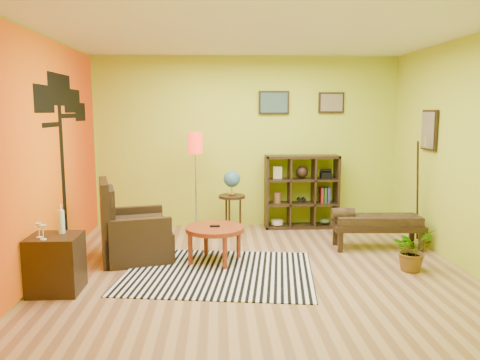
{
  "coord_description": "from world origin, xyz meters",
  "views": [
    {
      "loc": [
        -0.47,
        -5.49,
        1.91
      ],
      "look_at": [
        -0.2,
        0.34,
        1.05
      ],
      "focal_mm": 35.0,
      "sensor_mm": 36.0,
      "label": 1
    }
  ],
  "objects_px": {
    "potted_plant": "(412,254)",
    "floor_lamp": "(195,152)",
    "cube_shelf": "(302,192)",
    "coffee_table": "(215,232)",
    "side_cabinet": "(56,263)",
    "globe_table": "(232,186)",
    "armchair": "(132,235)",
    "bench": "(375,223)"
  },
  "relations": [
    {
      "from": "potted_plant",
      "to": "floor_lamp",
      "type": "bearing_deg",
      "value": 146.2
    },
    {
      "from": "cube_shelf",
      "to": "potted_plant",
      "type": "xyz_separation_m",
      "value": [
        0.95,
        -2.18,
        -0.39
      ]
    },
    {
      "from": "potted_plant",
      "to": "coffee_table",
      "type": "bearing_deg",
      "value": 169.3
    },
    {
      "from": "coffee_table",
      "to": "floor_lamp",
      "type": "xyz_separation_m",
      "value": [
        -0.3,
        1.34,
        0.9
      ]
    },
    {
      "from": "cube_shelf",
      "to": "potted_plant",
      "type": "relative_size",
      "value": 2.27
    },
    {
      "from": "side_cabinet",
      "to": "potted_plant",
      "type": "bearing_deg",
      "value": 6.81
    },
    {
      "from": "globe_table",
      "to": "cube_shelf",
      "type": "height_order",
      "value": "cube_shelf"
    },
    {
      "from": "potted_plant",
      "to": "cube_shelf",
      "type": "bearing_deg",
      "value": 113.46
    },
    {
      "from": "side_cabinet",
      "to": "coffee_table",
      "type": "bearing_deg",
      "value": 29.03
    },
    {
      "from": "armchair",
      "to": "floor_lamp",
      "type": "relative_size",
      "value": 0.66
    },
    {
      "from": "coffee_table",
      "to": "floor_lamp",
      "type": "distance_m",
      "value": 1.64
    },
    {
      "from": "armchair",
      "to": "globe_table",
      "type": "xyz_separation_m",
      "value": [
        1.34,
        1.19,
        0.44
      ]
    },
    {
      "from": "side_cabinet",
      "to": "globe_table",
      "type": "bearing_deg",
      "value": 49.8
    },
    {
      "from": "side_cabinet",
      "to": "potted_plant",
      "type": "xyz_separation_m",
      "value": [
        4.06,
        0.48,
        -0.11
      ]
    },
    {
      "from": "side_cabinet",
      "to": "bench",
      "type": "relative_size",
      "value": 0.73
    },
    {
      "from": "armchair",
      "to": "bench",
      "type": "distance_m",
      "value": 3.33
    },
    {
      "from": "coffee_table",
      "to": "globe_table",
      "type": "bearing_deg",
      "value": 79.26
    },
    {
      "from": "coffee_table",
      "to": "bench",
      "type": "distance_m",
      "value": 2.28
    },
    {
      "from": "armchair",
      "to": "cube_shelf",
      "type": "bearing_deg",
      "value": 31.67
    },
    {
      "from": "globe_table",
      "to": "potted_plant",
      "type": "bearing_deg",
      "value": -40.55
    },
    {
      "from": "cube_shelf",
      "to": "bench",
      "type": "distance_m",
      "value": 1.51
    },
    {
      "from": "armchair",
      "to": "floor_lamp",
      "type": "distance_m",
      "value": 1.71
    },
    {
      "from": "floor_lamp",
      "to": "globe_table",
      "type": "distance_m",
      "value": 0.77
    },
    {
      "from": "coffee_table",
      "to": "bench",
      "type": "relative_size",
      "value": 0.58
    },
    {
      "from": "coffee_table",
      "to": "cube_shelf",
      "type": "relative_size",
      "value": 0.62
    },
    {
      "from": "side_cabinet",
      "to": "floor_lamp",
      "type": "height_order",
      "value": "floor_lamp"
    },
    {
      "from": "floor_lamp",
      "to": "globe_table",
      "type": "relative_size",
      "value": 1.59
    },
    {
      "from": "side_cabinet",
      "to": "floor_lamp",
      "type": "distance_m",
      "value": 2.84
    },
    {
      "from": "floor_lamp",
      "to": "globe_table",
      "type": "height_order",
      "value": "floor_lamp"
    },
    {
      "from": "side_cabinet",
      "to": "bench",
      "type": "bearing_deg",
      "value": 19.78
    },
    {
      "from": "side_cabinet",
      "to": "globe_table",
      "type": "xyz_separation_m",
      "value": [
        1.94,
        2.3,
        0.45
      ]
    },
    {
      "from": "globe_table",
      "to": "floor_lamp",
      "type": "bearing_deg",
      "value": -177.72
    },
    {
      "from": "side_cabinet",
      "to": "bench",
      "type": "distance_m",
      "value": 4.16
    },
    {
      "from": "globe_table",
      "to": "bench",
      "type": "distance_m",
      "value": 2.2
    },
    {
      "from": "floor_lamp",
      "to": "potted_plant",
      "type": "bearing_deg",
      "value": -33.8
    },
    {
      "from": "armchair",
      "to": "globe_table",
      "type": "relative_size",
      "value": 1.05
    },
    {
      "from": "globe_table",
      "to": "bench",
      "type": "height_order",
      "value": "globe_table"
    },
    {
      "from": "globe_table",
      "to": "potted_plant",
      "type": "relative_size",
      "value": 1.9
    },
    {
      "from": "coffee_table",
      "to": "side_cabinet",
      "type": "xyz_separation_m",
      "value": [
        -1.68,
        -0.93,
        -0.08
      ]
    },
    {
      "from": "cube_shelf",
      "to": "armchair",
      "type": "bearing_deg",
      "value": -148.33
    },
    {
      "from": "floor_lamp",
      "to": "bench",
      "type": "distance_m",
      "value": 2.83
    },
    {
      "from": "armchair",
      "to": "potted_plant",
      "type": "xyz_separation_m",
      "value": [
        3.46,
        -0.63,
        -0.11
      ]
    }
  ]
}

